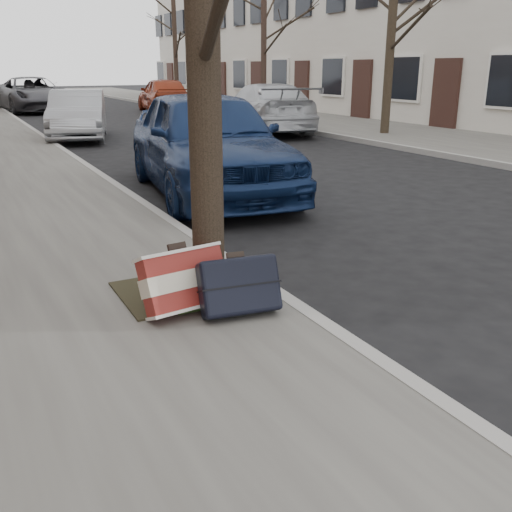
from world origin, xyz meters
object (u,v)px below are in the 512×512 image
suitcase_red (184,281)px  suitcase_navy (239,285)px  car_near_front (208,142)px  car_near_mid (78,115)px

suitcase_red → suitcase_navy: bearing=-43.3°
suitcase_red → car_near_front: (2.04, 4.29, 0.43)m
suitcase_red → suitcase_navy: 0.41m
car_near_front → car_near_mid: bearing=100.7°
suitcase_red → car_near_front: car_near_front is taller
suitcase_red → suitcase_navy: suitcase_red is taller
suitcase_navy → car_near_front: car_near_front is taller
suitcase_navy → car_near_front: 4.87m
car_near_front → car_near_mid: (-0.32, 8.03, -0.15)m
suitcase_navy → suitcase_red: bearing=152.0°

